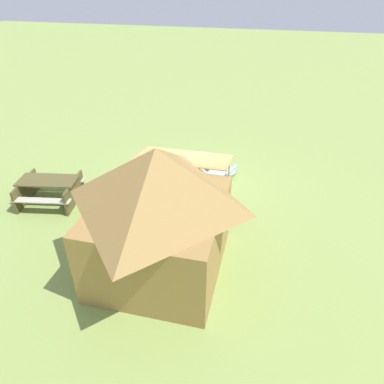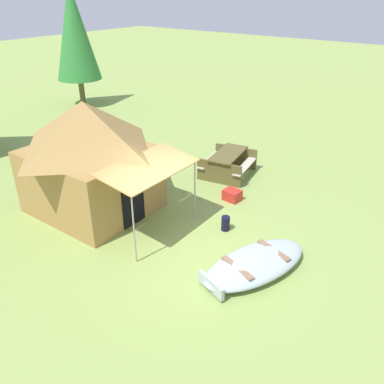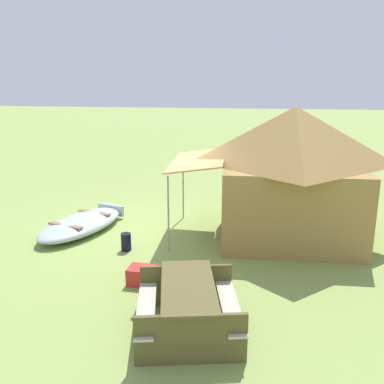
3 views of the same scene
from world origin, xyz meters
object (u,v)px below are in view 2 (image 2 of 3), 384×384
Objects in this scene: fuel_can at (226,223)px; pine_tree_far_center at (74,32)px; picnic_table at (228,161)px; cooler_box at (232,195)px; beached_rowboat at (255,264)px; canvas_cabin_tent at (89,156)px.

pine_tree_far_center is at bearing 66.14° from fuel_can.
cooler_box is (-1.38, -1.06, -0.31)m from picnic_table.
pine_tree_far_center is at bearing 64.89° from beached_rowboat.
beached_rowboat is 1.50× the size of picnic_table.
canvas_cabin_tent is 2.28× the size of picnic_table.
pine_tree_far_center reaches higher than beached_rowboat.
beached_rowboat is at bearing -115.11° from pine_tree_far_center.
pine_tree_far_center is (6.43, 13.71, 3.33)m from beached_rowboat.
picnic_table is 3.35m from fuel_can.
canvas_cabin_tent is 9.28× the size of cooler_box.
fuel_can is at bearing -70.19° from canvas_cabin_tent.
picnic_table is (3.81, 3.18, 0.28)m from beached_rowboat.
canvas_cabin_tent is at bearing -127.24° from pine_tree_far_center.
pine_tree_far_center is at bearing 70.96° from cooler_box.
canvas_cabin_tent reaches higher than fuel_can.
fuel_can reaches higher than cooler_box.
canvas_cabin_tent is 0.76× the size of pine_tree_far_center.
fuel_can is (1.26, -3.49, -1.37)m from canvas_cabin_tent.
pine_tree_far_center reaches higher than canvas_cabin_tent.
canvas_cabin_tent reaches higher than cooler_box.
beached_rowboat is 15.51m from pine_tree_far_center.
cooler_box is (2.70, -2.78, -1.40)m from canvas_cabin_tent.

